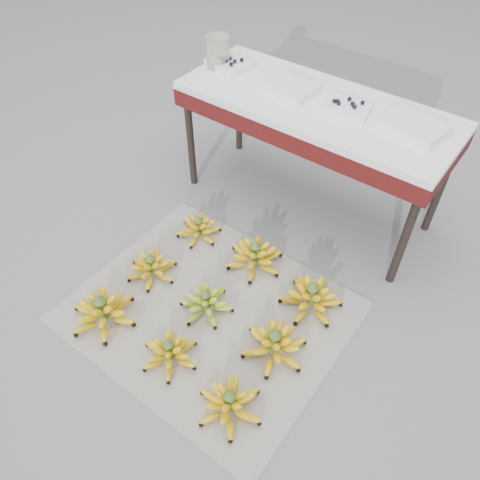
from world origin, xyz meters
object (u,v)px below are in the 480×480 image
Objects in this scene: bunch_front_left at (103,311)px; bunch_mid_left at (152,267)px; tray_left at (289,87)px; newspaper_mat at (209,311)px; vendor_table at (315,115)px; tray_far_right at (415,126)px; bunch_front_center at (170,352)px; bunch_back_center at (255,256)px; bunch_front_right at (230,404)px; bunch_mid_right at (274,344)px; tray_far_left at (229,64)px; bunch_mid_center at (206,303)px; bunch_back_left at (199,229)px; tray_right at (347,108)px; glass_jar at (218,51)px; bunch_back_right at (311,298)px.

bunch_front_left reaches higher than bunch_mid_left.
bunch_front_left is 1.27× the size of tray_left.
bunch_mid_left reaches higher than newspaper_mat.
tray_far_right is at bearing 4.31° from vendor_table.
bunch_back_center is at bearing 102.68° from bunch_front_center.
bunch_mid_right is at bearing 112.76° from bunch_front_right.
tray_far_left is (-0.99, 0.97, 0.64)m from bunch_mid_right.
bunch_mid_center is 0.83× the size of bunch_back_left.
bunch_back_left is 1.05× the size of tray_far_right.
bunch_mid_left is at bearing 102.51° from bunch_front_left.
bunch_back_center is at bearing -69.52° from tray_left.
bunch_mid_right is at bearing -66.03° from vendor_table.
vendor_table reaches higher than newspaper_mat.
tray_right is at bearing 83.07° from newspaper_mat.
tray_right reaches higher than bunch_mid_right.
bunch_front_right is 1.16× the size of tray_far_right.
tray_far_right is at bearing 0.79° from tray_far_left.
tray_left is 1.71× the size of glass_jar.
bunch_front_left is 1.44m from tray_left.
glass_jar is (-0.46, 0.00, 0.06)m from tray_left.
bunch_front_left is 0.95× the size of bunch_back_center.
bunch_mid_right is 1.18m from tray_far_right.
tray_right reaches higher than bunch_back_right.
bunch_mid_right is 1.38× the size of tray_far_left.
tray_far_left is 0.40m from tray_left.
bunch_front_right is at bearing -42.55° from bunch_back_center.
tray_far_right is (0.83, 0.98, 0.65)m from bunch_mid_left.
tray_far_left is at bearing 127.33° from bunch_front_center.
tray_far_right is at bearing 68.36° from bunch_front_left.
bunch_mid_center is at bearing 108.42° from bunch_front_center.
tray_far_right is (0.44, 0.61, 0.64)m from bunch_back_center.
tray_far_left is 1.06m from tray_far_right.
tray_far_right is at bearing 60.87° from bunch_back_left.
newspaper_mat is at bearing -10.08° from bunch_mid_center.
tray_far_left is at bearing 178.43° from tray_right.
tray_far_left is at bearing 155.19° from bunch_back_center.
bunch_front_left is 0.70m from bunch_back_left.
newspaper_mat is 1.40m from glass_jar.
glass_jar is at bearing 122.56° from bunch_mid_center.
bunch_mid_center is 0.74× the size of bunch_mid_right.
vendor_table is at bearing 113.79° from bunch_back_center.
bunch_front_right is (0.38, -0.33, 0.06)m from newspaper_mat.
bunch_front_left is 1.20× the size of bunch_front_center.
bunch_front_right is at bearing -65.06° from tray_left.
vendor_table is (0.34, 0.95, 0.55)m from bunch_mid_left.
tray_far_left reaches higher than tray_far_right.
bunch_back_center is at bearing -40.38° from glass_jar.
bunch_mid_right is (0.39, 0.00, 0.01)m from bunch_mid_center.
tray_right reaches higher than vendor_table.
bunch_front_center is at bearing -94.09° from tray_right.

